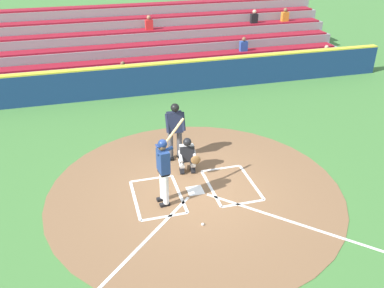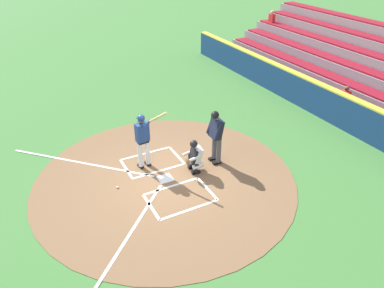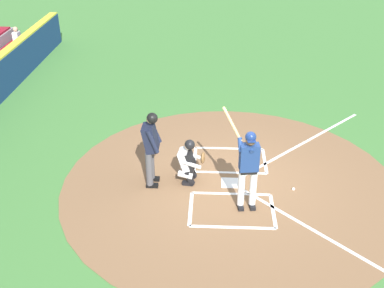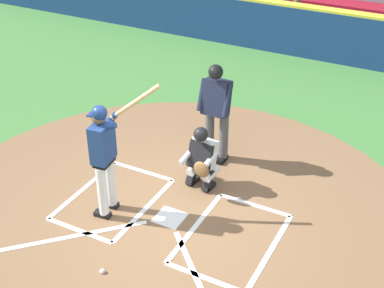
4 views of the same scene
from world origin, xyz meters
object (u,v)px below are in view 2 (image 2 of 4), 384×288
at_px(catcher, 194,156).
at_px(baseball, 117,187).
at_px(plate_umpire, 216,133).
at_px(batter, 143,137).

distance_m(catcher, baseball, 2.53).
relative_size(catcher, plate_umpire, 0.61).
bearing_deg(plate_umpire, catcher, 100.64).
xyz_separation_m(plate_umpire, baseball, (0.11, 3.31, -1.04)).
xyz_separation_m(catcher, baseball, (0.27, 2.45, -0.55)).
bearing_deg(catcher, plate_umpire, -79.36).
bearing_deg(baseball, batter, -59.25).
height_order(catcher, baseball, catcher).
relative_size(batter, catcher, 1.88).
distance_m(catcher, plate_umpire, 1.00).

